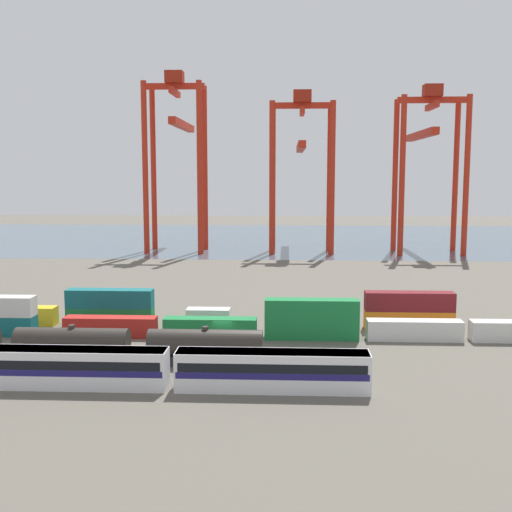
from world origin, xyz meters
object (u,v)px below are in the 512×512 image
passenger_train (172,367)px  gantry_crane_central (301,157)px  shipping_container_3 (210,328)px  gantry_crane_east (428,152)px  shipping_container_10 (110,317)px  shipping_container_13 (308,319)px  shipping_container_12 (208,318)px  freight_tank_row (72,345)px  shipping_container_14 (409,320)px  gantry_crane_west (177,145)px

passenger_train → gantry_crane_central: size_ratio=0.90×
shipping_container_3 → gantry_crane_east: bearing=63.2°
shipping_container_10 → shipping_container_13: size_ratio=2.00×
shipping_container_12 → gantry_crane_east: size_ratio=0.13×
shipping_container_12 → gantry_crane_east: gantry_crane_east is taller
gantry_crane_central → gantry_crane_east: (34.35, -0.16, 1.33)m
freight_tank_row → shipping_container_12: size_ratio=7.12×
shipping_container_12 → shipping_container_14: size_ratio=0.50×
freight_tank_row → shipping_container_14: bearing=23.2°
passenger_train → shipping_container_3: bearing=85.9°
shipping_container_14 → gantry_crane_west: bearing=117.8°
shipping_container_13 → passenger_train: bearing=-119.2°
shipping_container_14 → freight_tank_row: bearing=-156.8°
freight_tank_row → shipping_container_12: bearing=52.9°
freight_tank_row → shipping_container_3: 18.48m
shipping_container_13 → shipping_container_3: bearing=-155.9°
gantry_crane_central → shipping_container_12: bearing=-99.4°
freight_tank_row → shipping_container_13: bearing=32.9°
gantry_crane_east → shipping_container_10: bearing=-125.1°
shipping_container_13 → gantry_crane_east: size_ratio=0.13×
freight_tank_row → shipping_container_10: size_ratio=3.55×
passenger_train → gantry_crane_central: bearing=82.5°
shipping_container_10 → shipping_container_3: bearing=-21.3°
freight_tank_row → shipping_container_14: (40.97, 17.54, -0.75)m
shipping_container_14 → shipping_container_12: bearing=180.0°
freight_tank_row → gantry_crane_central: (28.11, 107.55, 24.00)m
freight_tank_row → shipping_container_3: bearing=39.6°
passenger_train → shipping_container_14: size_ratio=3.22×
gantry_crane_east → shipping_container_12: bearing=-118.7°
shipping_container_3 → gantry_crane_west: (-20.46, 95.24, 28.12)m
shipping_container_3 → shipping_container_13: 14.12m
passenger_train → gantry_crane_east: 128.26m
gantry_crane_west → gantry_crane_east: bearing=0.3°
shipping_container_14 → gantry_crane_east: bearing=76.5°
freight_tank_row → passenger_train: bearing=-32.5°
shipping_container_3 → gantry_crane_west: gantry_crane_west is taller
freight_tank_row → gantry_crane_west: (-6.24, 107.01, 27.37)m
shipping_container_13 → shipping_container_12: bearing=180.0°
shipping_container_3 → shipping_container_13: size_ratio=2.00×
gantry_crane_west → gantry_crane_east: (68.70, 0.38, -2.04)m
shipping_container_12 → gantry_crane_east: bearing=61.3°
shipping_container_13 → gantry_crane_central: 93.35m
shipping_container_3 → gantry_crane_east: 110.23m
passenger_train → gantry_crane_west: (-19.03, 115.15, 27.28)m
passenger_train → shipping_container_13: 29.42m
shipping_container_12 → gantry_crane_central: 94.52m
shipping_container_14 → gantry_crane_central: gantry_crane_central is taller
freight_tank_row → gantry_crane_central: gantry_crane_central is taller
shipping_container_3 → shipping_container_12: (-0.96, 5.77, 0.00)m
passenger_train → shipping_container_13: passenger_train is taller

